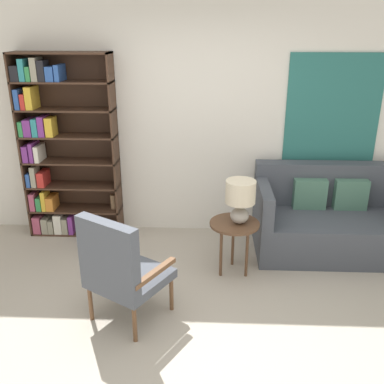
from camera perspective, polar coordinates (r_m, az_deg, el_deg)
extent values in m
plane|color=#B2A899|center=(3.64, -2.13, -18.85)|extent=(14.00, 14.00, 0.00)
cube|color=white|center=(4.91, -0.49, 9.61)|extent=(6.40, 0.06, 2.70)
cube|color=#286B66|center=(5.03, 18.23, 10.00)|extent=(1.02, 0.02, 1.27)
cube|color=#422B1E|center=(5.25, -21.46, 5.48)|extent=(0.02, 0.30, 2.09)
cube|color=#422B1E|center=(4.92, -10.15, 5.65)|extent=(0.02, 0.30, 2.09)
cube|color=#422B1E|center=(4.89, -17.26, 17.33)|extent=(1.07, 0.30, 0.02)
cube|color=#422B1E|center=(5.42, -14.88, -5.00)|extent=(1.07, 0.30, 0.02)
cube|color=#422B1E|center=(5.19, -15.50, 6.03)|extent=(1.07, 0.01, 2.09)
cube|color=#422B1E|center=(5.30, -15.18, -2.13)|extent=(1.07, 0.30, 0.02)
cube|color=#B24C6B|center=(5.51, -19.63, -3.80)|extent=(0.09, 0.24, 0.21)
cube|color=gray|center=(5.47, -18.73, -3.99)|extent=(0.07, 0.22, 0.19)
cube|color=gray|center=(5.43, -18.10, -4.26)|extent=(0.06, 0.17, 0.16)
cube|color=silver|center=(5.39, -17.23, -3.89)|extent=(0.09, 0.19, 0.24)
cube|color=gray|center=(5.37, -16.38, -4.18)|extent=(0.07, 0.17, 0.19)
cube|color=#7A338C|center=(5.35, -15.63, -3.99)|extent=(0.05, 0.20, 0.23)
cube|color=#422B1E|center=(5.19, -15.49, 0.87)|extent=(1.07, 0.30, 0.02)
cube|color=#B24C6B|center=(5.38, -20.26, -1.07)|extent=(0.06, 0.19, 0.21)
cube|color=#338C4C|center=(5.36, -19.53, -1.34)|extent=(0.06, 0.18, 0.16)
cube|color=gold|center=(5.33, -18.94, -0.96)|extent=(0.05, 0.19, 0.23)
cube|color=orange|center=(5.33, -18.12, -1.27)|extent=(0.09, 0.23, 0.16)
cylinder|color=#8C6B4C|center=(5.14, -10.42, -1.26)|extent=(0.07, 0.07, 0.18)
cube|color=#422B1E|center=(5.10, -15.82, 3.99)|extent=(1.07, 0.30, 0.02)
cube|color=#2D56A8|center=(5.31, -20.62, 1.74)|extent=(0.04, 0.23, 0.16)
cube|color=gray|center=(5.24, -20.17, 2.03)|extent=(0.06, 0.17, 0.24)
cube|color=red|center=(5.25, -19.18, 1.79)|extent=(0.08, 0.23, 0.17)
cube|color=#422B1E|center=(5.02, -16.16, 7.21)|extent=(1.07, 0.30, 0.02)
cube|color=#7A338C|center=(5.22, -20.94, 4.95)|extent=(0.06, 0.24, 0.18)
cube|color=#7A338C|center=(5.19, -20.25, 5.15)|extent=(0.04, 0.25, 0.22)
cube|color=silver|center=(5.17, -19.64, 4.96)|extent=(0.05, 0.24, 0.18)
cube|color=#422B1E|center=(4.96, -16.51, 10.52)|extent=(1.07, 0.30, 0.02)
cube|color=#338C4C|center=(5.14, -21.53, 7.94)|extent=(0.05, 0.20, 0.17)
cube|color=#7A338C|center=(5.12, -20.73, 8.13)|extent=(0.09, 0.23, 0.19)
cube|color=teal|center=(5.08, -19.93, 8.18)|extent=(0.06, 0.20, 0.20)
cube|color=#7A338C|center=(5.06, -19.14, 8.37)|extent=(0.07, 0.23, 0.22)
cube|color=gold|center=(5.01, -18.28, 8.28)|extent=(0.08, 0.18, 0.21)
cube|color=#422B1E|center=(4.92, -16.88, 13.90)|extent=(1.07, 0.30, 0.02)
cube|color=#2D56A8|center=(5.07, -22.05, 11.43)|extent=(0.05, 0.18, 0.21)
cube|color=red|center=(5.08, -21.23, 11.26)|extent=(0.05, 0.24, 0.17)
cube|color=gold|center=(5.04, -20.55, 11.72)|extent=(0.07, 0.24, 0.24)
cube|color=black|center=(5.03, -22.31, 14.44)|extent=(0.09, 0.17, 0.16)
cube|color=teal|center=(5.02, -21.37, 14.95)|extent=(0.06, 0.23, 0.23)
cube|color=#338C4C|center=(4.98, -20.71, 14.55)|extent=(0.05, 0.20, 0.15)
cube|color=gray|center=(4.97, -19.99, 15.14)|extent=(0.07, 0.22, 0.24)
cube|color=black|center=(4.92, -19.22, 15.03)|extent=(0.07, 0.18, 0.22)
cube|color=#2D56A8|center=(4.91, -18.16, 14.77)|extent=(0.08, 0.21, 0.15)
cube|color=#2D56A8|center=(4.90, -17.19, 14.97)|extent=(0.05, 0.25, 0.17)
cylinder|color=brown|center=(3.84, -2.77, -13.37)|extent=(0.04, 0.04, 0.33)
cylinder|color=brown|center=(4.10, -8.37, -11.10)|extent=(0.04, 0.04, 0.33)
cylinder|color=brown|center=(3.54, -7.66, -17.03)|extent=(0.04, 0.04, 0.33)
cylinder|color=brown|center=(3.82, -13.37, -14.21)|extent=(0.04, 0.04, 0.33)
cube|color=#4C515B|center=(3.70, -8.21, -11.26)|extent=(0.78, 0.78, 0.08)
cube|color=#4C515B|center=(3.39, -11.13, -8.31)|extent=(0.54, 0.38, 0.57)
cube|color=brown|center=(3.48, -5.02, -10.69)|extent=(0.31, 0.46, 0.04)
cube|color=brown|center=(3.79, -11.34, -8.18)|extent=(0.31, 0.46, 0.04)
cube|color=#474C56|center=(4.97, 18.00, -5.25)|extent=(1.64, 0.89, 0.43)
cube|color=#474C56|center=(5.10, 17.62, 1.11)|extent=(1.64, 0.20, 0.49)
cube|color=#474C56|center=(4.66, 9.51, -1.03)|extent=(0.12, 0.89, 0.34)
cube|color=#4C7A66|center=(4.93, 15.42, -0.24)|extent=(0.36, 0.12, 0.34)
cube|color=#4C7A66|center=(5.05, 20.40, -0.32)|extent=(0.36, 0.12, 0.34)
cylinder|color=brown|center=(4.21, 5.70, -4.24)|extent=(0.49, 0.49, 0.02)
cylinder|color=brown|center=(4.46, 5.47, -6.63)|extent=(0.03, 0.03, 0.53)
cylinder|color=brown|center=(4.26, 3.89, -8.00)|extent=(0.03, 0.03, 0.53)
cylinder|color=brown|center=(4.28, 7.33, -8.03)|extent=(0.03, 0.03, 0.53)
ellipsoid|color=#A59E93|center=(4.17, 6.36, -3.13)|extent=(0.18, 0.18, 0.15)
cylinder|color=tan|center=(4.13, 6.42, -1.77)|extent=(0.02, 0.02, 0.06)
cylinder|color=beige|center=(4.08, 6.50, 0.04)|extent=(0.29, 0.29, 0.22)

